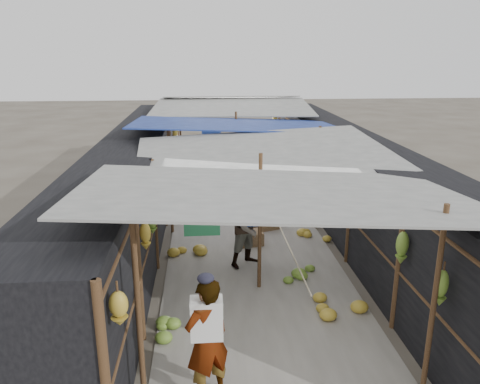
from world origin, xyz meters
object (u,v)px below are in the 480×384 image
object	(u,v)px
black_basin	(269,192)
vendor_elderly	(207,340)
crate_near	(250,238)
vendor_seated	(273,213)
shopper_blue	(250,226)

from	to	relation	value
black_basin	vendor_elderly	size ratio (longest dim) A/B	0.35
crate_near	vendor_seated	size ratio (longest dim) A/B	0.63
crate_near	vendor_seated	xyz separation A→B (m)	(0.68, 0.98, 0.26)
crate_near	vendor_elderly	bearing A→B (deg)	-112.94
black_basin	vendor_seated	size ratio (longest dim) A/B	0.69
vendor_seated	crate_near	bearing A→B (deg)	-52.03
shopper_blue	vendor_seated	bearing A→B (deg)	34.50
crate_near	black_basin	distance (m)	4.05
crate_near	vendor_elderly	size ratio (longest dim) A/B	0.32
vendor_elderly	vendor_seated	xyz separation A→B (m)	(1.73, 5.87, -0.41)
black_basin	vendor_seated	bearing A→B (deg)	-96.12
black_basin	vendor_elderly	bearing A→B (deg)	-103.05
vendor_elderly	vendor_seated	distance (m)	6.14
crate_near	black_basin	bearing A→B (deg)	64.91
crate_near	black_basin	world-z (taller)	crate_near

